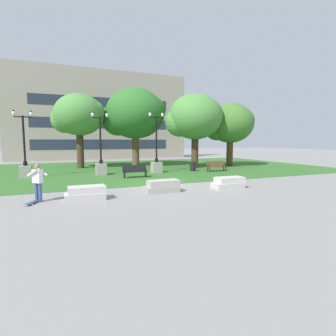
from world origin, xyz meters
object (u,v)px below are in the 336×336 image
(concrete_block_right, at_px, (229,183))
(park_bench_near_left, at_px, (135,170))
(skateboard, at_px, (32,202))
(lamp_post_left, at_px, (157,160))
(concrete_block_left, at_px, (162,186))
(trash_bin, at_px, (193,166))
(park_bench_near_right, at_px, (216,165))
(lamp_post_right, at_px, (25,164))
(lamp_post_center, at_px, (101,162))
(concrete_block_center, at_px, (86,193))
(person_skateboarder, at_px, (38,180))

(concrete_block_right, relative_size, park_bench_near_left, 1.02)
(skateboard, xyz_separation_m, lamp_post_left, (8.74, 8.39, 0.98))
(concrete_block_left, distance_m, trash_bin, 9.89)
(park_bench_near_right, height_order, lamp_post_left, lamp_post_left)
(concrete_block_left, height_order, lamp_post_left, lamp_post_left)
(lamp_post_right, height_order, lamp_post_center, lamp_post_center)
(lamp_post_left, bearing_deg, skateboard, -136.18)
(concrete_block_right, xyz_separation_m, park_bench_near_right, (3.88, 7.34, 0.23))
(concrete_block_center, height_order, skateboard, concrete_block_center)
(concrete_block_left, xyz_separation_m, lamp_post_right, (-7.35, 8.62, 0.71))
(concrete_block_right, bearing_deg, lamp_post_right, 141.48)
(concrete_block_left, height_order, trash_bin, trash_bin)
(lamp_post_left, height_order, trash_bin, lamp_post_left)
(lamp_post_center, bearing_deg, concrete_block_left, -76.54)
(lamp_post_center, bearing_deg, lamp_post_left, -3.81)
(concrete_block_left, distance_m, lamp_post_center, 8.63)
(park_bench_near_right, relative_size, trash_bin, 1.91)
(concrete_block_center, distance_m, park_bench_near_right, 13.89)
(concrete_block_left, relative_size, concrete_block_right, 0.99)
(lamp_post_right, relative_size, lamp_post_left, 0.95)
(concrete_block_left, bearing_deg, park_bench_near_left, 89.21)
(park_bench_near_left, relative_size, park_bench_near_right, 0.99)
(concrete_block_center, height_order, park_bench_near_left, park_bench_near_left)
(park_bench_near_left, bearing_deg, concrete_block_center, -122.81)
(concrete_block_right, distance_m, park_bench_near_right, 8.31)
(park_bench_near_right, relative_size, lamp_post_center, 0.37)
(concrete_block_left, xyz_separation_m, park_bench_near_left, (0.08, 5.85, 0.23))
(person_skateboarder, xyz_separation_m, trash_bin, (11.92, 7.89, -0.47))
(concrete_block_center, relative_size, concrete_block_right, 0.98)
(person_skateboarder, xyz_separation_m, park_bench_near_right, (13.77, 6.98, -0.44))
(concrete_block_center, distance_m, concrete_block_right, 7.89)
(park_bench_near_right, bearing_deg, trash_bin, 153.87)
(concrete_block_center, bearing_deg, trash_bin, 39.78)
(concrete_block_center, xyz_separation_m, lamp_post_right, (-3.41, 9.01, 0.71))
(concrete_block_center, bearing_deg, park_bench_near_right, 32.01)
(concrete_block_right, xyz_separation_m, lamp_post_right, (-11.30, 9.00, 0.71))
(person_skateboarder, height_order, trash_bin, person_skateboarder)
(skateboard, relative_size, park_bench_near_right, 0.55)
(concrete_block_left, bearing_deg, trash_bin, 52.77)
(skateboard, bearing_deg, park_bench_near_right, 27.56)
(trash_bin, bearing_deg, concrete_block_right, -103.86)
(concrete_block_left, bearing_deg, lamp_post_center, 103.46)
(park_bench_near_right, bearing_deg, concrete_block_center, -147.99)
(lamp_post_right, bearing_deg, trash_bin, -3.20)
(concrete_block_center, xyz_separation_m, park_bench_near_left, (4.02, 6.24, 0.23))
(concrete_block_left, bearing_deg, lamp_post_left, 72.25)
(skateboard, xyz_separation_m, park_bench_near_right, (13.99, 7.30, 0.45))
(skateboard, relative_size, lamp_post_center, 0.20)
(concrete_block_center, bearing_deg, lamp_post_center, 77.49)
(person_skateboarder, distance_m, lamp_post_center, 9.25)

